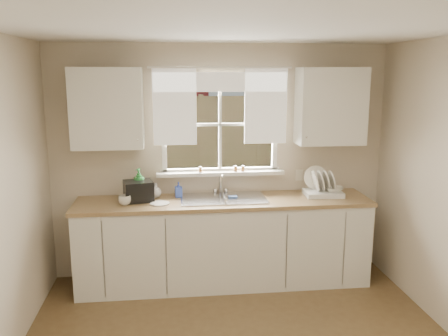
{
  "coord_description": "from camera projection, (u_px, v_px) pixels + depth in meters",
  "views": [
    {
      "loc": [
        -0.54,
        -3.01,
        2.21
      ],
      "look_at": [
        0.0,
        1.65,
        1.25
      ],
      "focal_mm": 38.0,
      "sensor_mm": 36.0,
      "label": 1
    }
  ],
  "objects": [
    {
      "name": "base_cabinets",
      "position": [
        224.0,
        243.0,
        4.98
      ],
      "size": [
        3.0,
        0.62,
        0.87
      ],
      "primitive_type": "cube",
      "color": "silver",
      "rests_on": "ground"
    },
    {
      "name": "room_walls",
      "position": [
        254.0,
        222.0,
        3.12
      ],
      "size": [
        3.62,
        4.02,
        2.5
      ],
      "color": "beige",
      "rests_on": "ground"
    },
    {
      "name": "upper_cabinet_left",
      "position": [
        107.0,
        108.0,
        4.71
      ],
      "size": [
        0.7,
        0.33,
        0.8
      ],
      "primitive_type": "cube",
      "color": "silver",
      "rests_on": "room_walls"
    },
    {
      "name": "wall_outlet",
      "position": [
        299.0,
        175.0,
        5.25
      ],
      "size": [
        0.08,
        0.01,
        0.12
      ],
      "primitive_type": "cube",
      "color": "beige",
      "rests_on": "room_walls"
    },
    {
      "name": "upper_cabinet_right",
      "position": [
        331.0,
        106.0,
        4.97
      ],
      "size": [
        0.7,
        0.33,
        0.8
      ],
      "primitive_type": "cube",
      "color": "silver",
      "rests_on": "room_walls"
    },
    {
      "name": "sill_jars",
      "position": [
        226.0,
        169.0,
        5.09
      ],
      "size": [
        0.5,
        0.04,
        0.06
      ],
      "color": "brown",
      "rests_on": "window"
    },
    {
      "name": "window",
      "position": [
        220.0,
        140.0,
        5.09
      ],
      "size": [
        1.38,
        0.16,
        1.06
      ],
      "color": "white",
      "rests_on": "room_walls"
    },
    {
      "name": "bowl",
      "position": [
        334.0,
        189.0,
        5.01
      ],
      "size": [
        0.24,
        0.24,
        0.05
      ],
      "primitive_type": "imported",
      "rotation": [
        0.0,
        0.0,
        -0.34
      ],
      "color": "white",
      "rests_on": "dish_rack"
    },
    {
      "name": "countertop",
      "position": [
        224.0,
        202.0,
        4.89
      ],
      "size": [
        3.04,
        0.65,
        0.04
      ],
      "primitive_type": "cube",
      "color": "olive",
      "rests_on": "base_cabinets"
    },
    {
      "name": "sink",
      "position": [
        223.0,
        206.0,
        4.93
      ],
      "size": [
        0.88,
        0.52,
        0.4
      ],
      "color": "#B7B7BC",
      "rests_on": "countertop"
    },
    {
      "name": "ceiling",
      "position": [
        255.0,
        24.0,
        2.93
      ],
      "size": [
        3.6,
        4.0,
        0.02
      ],
      "primitive_type": "cube",
      "color": "silver",
      "rests_on": "room_walls"
    },
    {
      "name": "soap_bottle_a",
      "position": [
        139.0,
        184.0,
        4.89
      ],
      "size": [
        0.16,
        0.16,
        0.32
      ],
      "primitive_type": "imported",
      "rotation": [
        0.0,
        0.0,
        -0.41
      ],
      "color": "#2E8C3A",
      "rests_on": "countertop"
    },
    {
      "name": "black_appliance",
      "position": [
        138.0,
        191.0,
        4.83
      ],
      "size": [
        0.33,
        0.3,
        0.21
      ],
      "primitive_type": "cube",
      "rotation": [
        0.0,
        0.0,
        0.21
      ],
      "color": "black",
      "rests_on": "countertop"
    },
    {
      "name": "saucer",
      "position": [
        160.0,
        203.0,
        4.73
      ],
      "size": [
        0.2,
        0.2,
        0.01
      ],
      "primitive_type": "cylinder",
      "color": "white",
      "rests_on": "countertop"
    },
    {
      "name": "dish_rack",
      "position": [
        323.0,
        188.0,
        5.04
      ],
      "size": [
        0.4,
        0.32,
        0.3
      ],
      "color": "white",
      "rests_on": "countertop"
    },
    {
      "name": "cup",
      "position": [
        125.0,
        200.0,
        4.68
      ],
      "size": [
        0.16,
        0.16,
        0.1
      ],
      "primitive_type": "imported",
      "rotation": [
        0.0,
        0.0,
        0.33
      ],
      "color": "silver",
      "rests_on": "countertop"
    },
    {
      "name": "soap_bottle_b",
      "position": [
        178.0,
        190.0,
        4.97
      ],
      "size": [
        0.08,
        0.08,
        0.16
      ],
      "primitive_type": "imported",
      "rotation": [
        0.0,
        0.0,
        0.1
      ],
      "color": "blue",
      "rests_on": "countertop"
    },
    {
      "name": "curtains",
      "position": [
        221.0,
        98.0,
        4.95
      ],
      "size": [
        1.5,
        0.03,
        0.81
      ],
      "color": "white",
      "rests_on": "room_walls"
    },
    {
      "name": "soap_bottle_c",
      "position": [
        156.0,
        190.0,
        4.97
      ],
      "size": [
        0.13,
        0.13,
        0.15
      ],
      "primitive_type": "imported",
      "rotation": [
        0.0,
        0.0,
        0.14
      ],
      "color": "beige",
      "rests_on": "countertop"
    },
    {
      "name": "backyard",
      "position": [
        215.0,
        16.0,
        11.0
      ],
      "size": [
        20.0,
        10.0,
        6.13
      ],
      "color": "#335421",
      "rests_on": "ground"
    }
  ]
}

